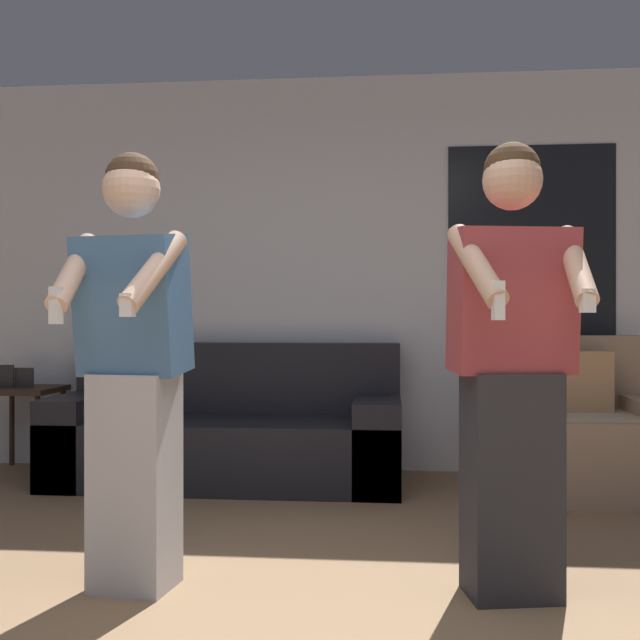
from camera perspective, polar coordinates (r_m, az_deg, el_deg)
The scene contains 6 objects.
wall_back at distance 5.17m, azimuth 2.12°, elevation 3.61°, with size 6.58×0.07×2.70m.
couch at distance 4.86m, azimuth -6.89°, elevation -8.65°, with size 2.17×0.87×0.87m.
armchair at distance 4.76m, azimuth 19.25°, elevation -8.48°, with size 0.90×0.81×0.93m.
side_table at distance 5.49m, azimuth -21.64°, elevation -5.67°, with size 0.46×0.46×0.72m.
person_left at distance 2.95m, azimuth -14.07°, elevation -3.38°, with size 0.45×0.52×1.67m.
person_right at distance 2.87m, azimuth 14.41°, elevation -3.47°, with size 0.50×0.53×1.69m.
Camera 1 is at (0.31, -1.78, 1.04)m, focal length 42.00 mm.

